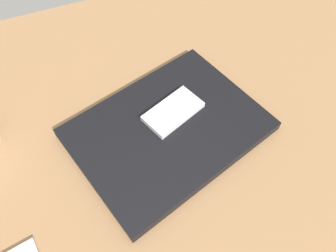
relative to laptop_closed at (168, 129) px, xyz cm
name	(u,v)px	position (x,y,z in cm)	size (l,w,h in cm)	color
desk_surface	(123,141)	(7.74, -2.23, -2.45)	(120.00, 80.00, 3.00)	olive
laptop_closed	(168,129)	(0.00, 0.00, 0.00)	(31.34, 23.20, 1.90)	black
cell_phone_on_laptop	(172,110)	(-1.86, -2.61, 1.50)	(11.49, 8.76, 1.16)	silver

